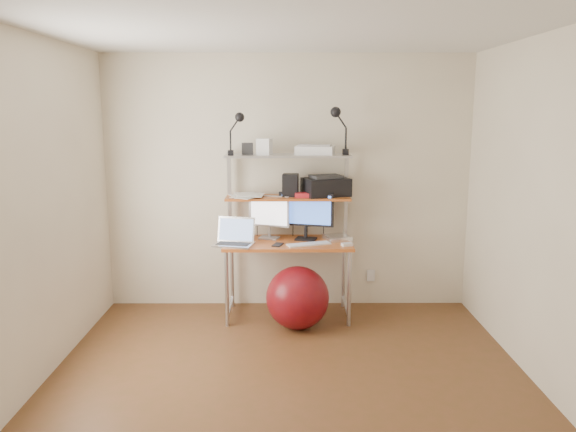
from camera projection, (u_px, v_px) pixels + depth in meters
name	position (u px, v px, depth m)	size (l,w,h in m)	color
room	(289.00, 217.00, 3.79)	(3.60, 3.60, 3.60)	brown
computer_desk	(288.00, 218.00, 5.32)	(1.20, 0.60, 1.57)	#BA6524
wall_outlet	(371.00, 275.00, 5.73)	(0.08, 0.01, 0.12)	silver
monitor_silver	(269.00, 214.00, 5.40)	(0.39, 0.19, 0.45)	#A8A9AD
monitor_black	(306.00, 212.00, 5.34)	(0.52, 0.20, 0.53)	black
laptop	(235.00, 239.00, 5.18)	(0.41, 0.35, 0.31)	silver
keyboard	(309.00, 244.00, 5.17)	(0.41, 0.12, 0.01)	silver
mouse	(347.00, 244.00, 5.13)	(0.10, 0.06, 0.03)	silver
mac_mini	(337.00, 238.00, 5.36)	(0.22, 0.22, 0.04)	silver
phone	(278.00, 245.00, 5.15)	(0.08, 0.14, 0.01)	black
printer	(326.00, 186.00, 5.38)	(0.49, 0.41, 0.20)	black
nas_cube	(290.00, 185.00, 5.35)	(0.15, 0.15, 0.21)	black
red_box	(303.00, 195.00, 5.29)	(0.16, 0.11, 0.04)	red
scanner	(315.00, 150.00, 5.29)	(0.39, 0.29, 0.09)	silver
box_white	(264.00, 147.00, 5.25)	(0.13, 0.11, 0.15)	silver
box_grey	(247.00, 149.00, 5.30)	(0.11, 0.11, 0.11)	#2C2D2F
clip_lamp_left	(238.00, 124.00, 5.11)	(0.16, 0.09, 0.39)	black
clip_lamp_right	(338.00, 120.00, 5.18)	(0.18, 0.10, 0.44)	black
exercise_ball	(298.00, 298.00, 5.09)	(0.57, 0.57, 0.57)	maroon
paper_stack	(248.00, 195.00, 5.35)	(0.36, 0.41, 0.02)	white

